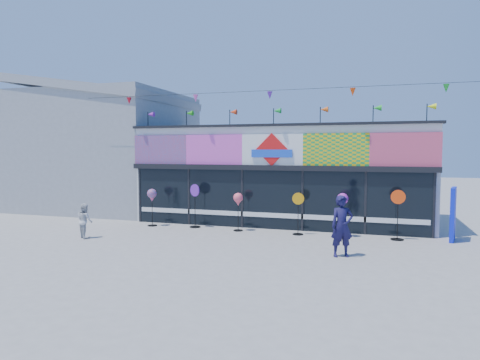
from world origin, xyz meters
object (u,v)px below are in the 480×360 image
at_px(spinner_0, 152,196).
at_px(spinner_4, 343,202).
at_px(adult_man, 342,226).
at_px(child, 85,221).
at_px(spinner_3, 298,213).
at_px(spinner_5, 398,214).
at_px(spinner_2, 238,200).
at_px(blue_sign, 453,214).
at_px(spinner_1, 195,205).

relative_size(spinner_0, spinner_4, 0.97).
height_order(adult_man, child, adult_man).
bearing_deg(spinner_3, child, -158.26).
xyz_separation_m(spinner_5, child, (-10.45, -2.92, -0.31)).
distance_m(spinner_2, adult_man, 4.99).
bearing_deg(blue_sign, spinner_1, -166.01).
bearing_deg(child, spinner_3, -126.55).
bearing_deg(spinner_0, spinner_2, 0.58).
bearing_deg(spinner_5, blue_sign, 12.75).
bearing_deg(spinner_4, spinner_3, -178.01).
bearing_deg(spinner_1, spinner_3, -3.34).
height_order(spinner_3, spinner_4, spinner_4).
bearing_deg(spinner_3, spinner_1, 176.66).
bearing_deg(spinner_4, spinner_0, -179.71).
distance_m(blue_sign, spinner_3, 5.21).
relative_size(spinner_2, spinner_5, 0.85).
distance_m(spinner_3, adult_man, 3.33).
bearing_deg(spinner_0, spinner_4, 0.29).
relative_size(spinner_3, adult_man, 0.86).
distance_m(spinner_3, spinner_4, 1.63).
xyz_separation_m(spinner_5, adult_man, (-1.65, -2.93, -0.02)).
distance_m(blue_sign, child, 12.67).
xyz_separation_m(spinner_0, spinner_2, (3.66, 0.04, -0.04)).
relative_size(blue_sign, spinner_4, 1.17).
bearing_deg(adult_man, child, 156.09).
relative_size(blue_sign, spinner_1, 1.06).
bearing_deg(spinner_2, adult_man, -35.30).
bearing_deg(spinner_3, adult_man, -58.10).
height_order(blue_sign, spinner_2, blue_sign).
height_order(spinner_5, adult_man, adult_man).
relative_size(spinner_1, adult_man, 0.97).
bearing_deg(spinner_1, spinner_5, -1.01).
bearing_deg(spinner_3, blue_sign, 5.63).
bearing_deg(spinner_5, spinner_3, -178.16).
distance_m(blue_sign, adult_man, 4.78).
bearing_deg(child, spinner_2, -117.14).
bearing_deg(spinner_2, spinner_4, 0.01).
height_order(spinner_4, spinner_5, spinner_5).
bearing_deg(spinner_5, spinner_0, -179.43).
height_order(spinner_2, spinner_4, spinner_4).
bearing_deg(blue_sign, spinner_3, -162.01).
xyz_separation_m(spinner_1, child, (-2.87, -3.05, -0.31)).
xyz_separation_m(blue_sign, spinner_5, (-1.77, -0.40, -0.00)).
distance_m(spinner_0, spinner_2, 3.66).
xyz_separation_m(blue_sign, spinner_2, (-7.49, -0.46, 0.25)).
height_order(spinner_0, adult_man, adult_man).
bearing_deg(spinner_2, spinner_5, 0.56).
bearing_deg(spinner_1, blue_sign, 1.64).
height_order(spinner_0, spinner_2, spinner_0).
bearing_deg(blue_sign, child, -152.45).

